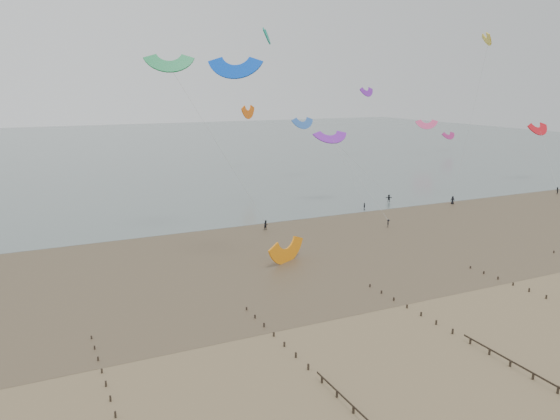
% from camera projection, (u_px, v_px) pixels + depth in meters
% --- Properties ---
extents(ground, '(500.00, 500.00, 0.00)m').
position_uv_depth(ground, '(401.00, 327.00, 61.55)').
color(ground, brown).
rests_on(ground, ground).
extents(sea_and_shore, '(500.00, 665.00, 0.03)m').
position_uv_depth(sea_and_shore, '(251.00, 251.00, 90.12)').
color(sea_and_shore, '#475654').
rests_on(sea_and_shore, ground).
extents(kitesurfers, '(154.01, 20.51, 1.89)m').
position_uv_depth(kitesurfers, '(371.00, 209.00, 116.21)').
color(kitesurfers, black).
rests_on(kitesurfers, ground).
extents(grounded_kite, '(9.04, 8.38, 3.98)m').
position_uv_depth(grounded_kite, '(287.00, 262.00, 84.38)').
color(grounded_kite, orange).
rests_on(grounded_kite, ground).
extents(kites_airborne, '(245.99, 125.55, 42.31)m').
position_uv_depth(kites_airborne, '(107.00, 105.00, 130.82)').
color(kites_airborne, '#FF4E8A').
rests_on(kites_airborne, ground).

